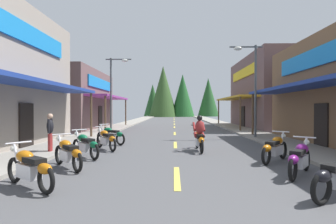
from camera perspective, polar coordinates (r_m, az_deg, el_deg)
ground at (r=24.77m, az=1.42°, el=-3.70°), size 9.03×80.56×0.10m
sidewalk_left at (r=25.38m, az=-11.53°, el=-3.36°), size 2.32×80.56×0.12m
sidewalk_right at (r=25.43m, az=14.34°, el=-3.36°), size 2.32×80.56×0.12m
centerline_dashes at (r=28.84m, az=1.39°, el=-2.97°), size 0.16×57.60×0.01m
storefront_left_far at (r=26.20m, az=-22.72°, el=2.40°), size 9.62×9.85×5.30m
storefront_right_far at (r=28.54m, az=24.72°, el=3.80°), size 10.73×11.68×6.85m
streetlamp_left at (r=20.76m, az=-11.45°, el=6.02°), size 1.98×0.30×5.76m
streetlamp_right at (r=16.95m, az=17.46°, el=7.15°), size 1.98×0.30×5.73m
motorcycle_parked_right_2 at (r=8.16m, az=26.65°, el=-8.92°), size 1.40×1.75×1.04m
motorcycle_parked_right_3 at (r=9.90m, az=22.14°, el=-7.21°), size 1.50×1.66×1.04m
motorcycle_parked_left_0 at (r=6.97m, az=-27.80°, el=-10.57°), size 1.80×1.33×1.04m
motorcycle_parked_left_1 at (r=8.76m, az=-20.86°, el=-8.23°), size 1.52×1.65×1.04m
motorcycle_parked_left_2 at (r=10.48m, az=-17.48°, el=-6.75°), size 1.56×1.61×1.04m
motorcycle_parked_left_3 at (r=12.21m, az=-13.27°, el=-5.69°), size 1.36×1.77×1.04m
motorcycle_parked_left_4 at (r=14.05m, az=-12.29°, el=-4.85°), size 1.80×1.33×1.04m
rider_cruising_lead at (r=11.60m, az=6.80°, el=-5.18°), size 0.60×2.14×1.57m
pedestrian_browsing at (r=11.77m, az=-24.17°, el=-3.69°), size 0.33×0.56×1.65m
treeline_backdrop at (r=63.97m, az=1.76°, el=3.74°), size 18.99×10.62×12.01m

